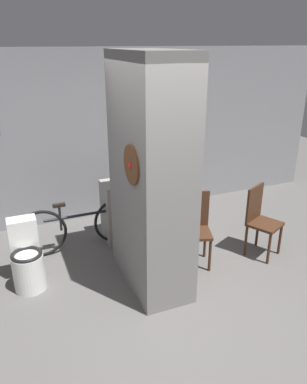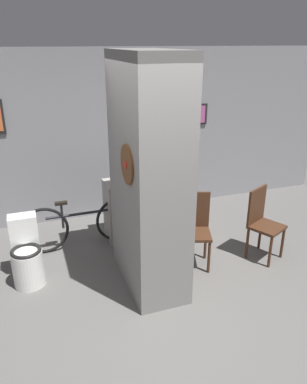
% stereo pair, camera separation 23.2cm
% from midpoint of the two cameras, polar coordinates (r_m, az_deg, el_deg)
% --- Properties ---
extents(ground_plane, '(14.00, 14.00, 0.00)m').
position_cam_midpoint_polar(ground_plane, '(4.20, 3.53, -17.51)').
color(ground_plane, '#5B5956').
extents(wall_back, '(8.00, 0.09, 2.60)m').
position_cam_midpoint_polar(wall_back, '(5.91, -6.24, 8.48)').
color(wall_back, gray).
rests_on(wall_back, ground_plane).
extents(pillar_center, '(0.61, 1.21, 2.60)m').
position_cam_midpoint_polar(pillar_center, '(4.05, 0.86, 2.23)').
color(pillar_center, gray).
rests_on(pillar_center, ground_plane).
extents(counter_shelf, '(1.17, 0.44, 0.86)m').
position_cam_midpoint_polar(counter_shelf, '(5.46, 0.02, -2.22)').
color(counter_shelf, gray).
rests_on(counter_shelf, ground_plane).
extents(toilet, '(0.36, 0.52, 0.79)m').
position_cam_midpoint_polar(toilet, '(4.63, -17.38, -9.37)').
color(toilet, white).
rests_on(toilet, ground_plane).
extents(chair_near_pillar, '(0.49, 0.49, 0.94)m').
position_cam_midpoint_polar(chair_near_pillar, '(4.74, 7.67, -5.24)').
color(chair_near_pillar, '#422616').
rests_on(chair_near_pillar, ground_plane).
extents(chair_by_doorway, '(0.51, 0.51, 0.94)m').
position_cam_midpoint_polar(chair_by_doorway, '(5.08, 17.51, -4.19)').
color(chair_by_doorway, '#422616').
rests_on(chair_by_doorway, ground_plane).
extents(bicycle, '(1.70, 0.42, 0.72)m').
position_cam_midpoint_polar(bicycle, '(5.20, -9.48, -4.84)').
color(bicycle, black).
rests_on(bicycle, ground_plane).
extents(bottle_tall, '(0.07, 0.07, 0.26)m').
position_cam_midpoint_polar(bottle_tall, '(5.19, -1.54, 2.64)').
color(bottle_tall, '#19598C').
rests_on(bottle_tall, counter_shelf).
extents(bottle_short, '(0.08, 0.08, 0.21)m').
position_cam_midpoint_polar(bottle_short, '(5.25, -3.03, 2.61)').
color(bottle_short, '#267233').
rests_on(bottle_short, counter_shelf).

